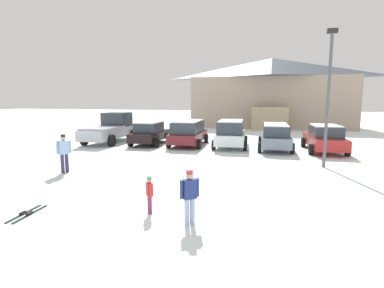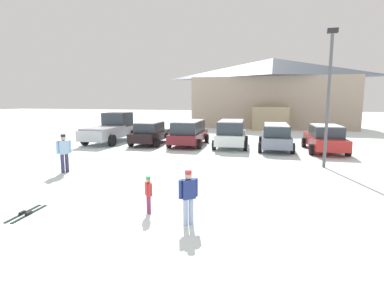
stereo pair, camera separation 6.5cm
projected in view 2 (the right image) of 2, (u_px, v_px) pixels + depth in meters
ground at (43, 252)px, 6.20m from camera, size 160.00×160.00×0.00m
ski_lodge at (272, 92)px, 34.48m from camera, size 17.94×9.38×7.80m
parked_black_sedan at (150, 133)px, 21.11m from camera, size 2.24×4.41×1.59m
parked_maroon_van at (189, 132)px, 20.62m from camera, size 2.42×4.81×1.71m
parked_white_suv at (231, 133)px, 19.71m from camera, size 2.38×4.38×1.79m
parked_grey_wagon at (276, 136)px, 18.87m from camera, size 2.20×4.69×1.62m
parked_red_sedan at (325, 138)px, 18.12m from camera, size 2.34×4.80×1.63m
pickup_truck at (112, 129)px, 22.28m from camera, size 2.47×5.81×2.15m
skier_teen_in_navy_coat at (188, 194)px, 7.47m from camera, size 0.42×0.38×1.41m
skier_child_in_red_jacket at (148, 193)px, 8.25m from camera, size 0.27×0.33×1.05m
skier_adult_in_blue_parka at (64, 151)px, 12.86m from camera, size 0.44×0.51×1.67m
pair_of_skis at (26, 213)px, 8.28m from camera, size 0.41×1.38×0.08m
lamp_post at (329, 92)px, 13.48m from camera, size 0.44×0.24×6.23m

